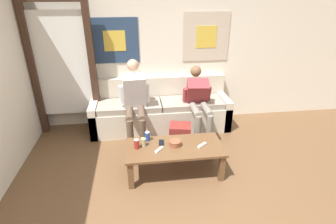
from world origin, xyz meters
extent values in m
plane|color=brown|center=(0.00, 0.00, 0.00)|extent=(18.00, 18.00, 0.00)
cube|color=silver|center=(0.00, 2.43, 1.27)|extent=(10.00, 0.05, 2.55)
cube|color=navy|center=(-0.79, 2.40, 1.46)|extent=(0.77, 0.01, 0.72)
cube|color=gold|center=(-0.79, 2.39, 1.46)|extent=(0.35, 0.01, 0.32)
cube|color=beige|center=(0.72, 2.40, 1.49)|extent=(0.79, 0.01, 0.80)
cube|color=gold|center=(0.72, 2.39, 1.49)|extent=(0.35, 0.01, 0.36)
cube|color=#382319|center=(-2.06, 2.21, 1.02)|extent=(0.10, 0.10, 2.05)
cube|color=#382319|center=(-1.16, 2.21, 1.02)|extent=(0.10, 0.10, 2.05)
cube|color=silver|center=(-1.61, 2.23, 1.13)|extent=(0.82, 0.02, 1.64)
cube|color=beige|center=(-0.09, 2.34, 0.42)|extent=(2.32, 0.13, 0.85)
cube|color=beige|center=(-0.09, 2.01, 0.21)|extent=(2.32, 0.54, 0.42)
cube|color=beige|center=(-1.20, 2.01, 0.27)|extent=(0.12, 0.54, 0.54)
cube|color=beige|center=(1.01, 2.01, 0.27)|extent=(0.12, 0.54, 0.54)
cube|color=gray|center=(-0.61, 2.01, 0.47)|extent=(1.02, 0.50, 0.10)
cube|color=gray|center=(0.43, 2.01, 0.47)|extent=(1.02, 0.50, 0.10)
cube|color=brown|center=(-0.05, 0.82, 0.38)|extent=(1.24, 0.58, 0.03)
cube|color=brown|center=(-0.61, 1.06, 0.18)|extent=(0.07, 0.07, 0.37)
cube|color=brown|center=(0.52, 1.06, 0.18)|extent=(0.07, 0.07, 0.37)
cube|color=brown|center=(-0.61, 0.59, 0.18)|extent=(0.07, 0.07, 0.37)
cube|color=brown|center=(0.52, 0.59, 0.18)|extent=(0.07, 0.07, 0.37)
cylinder|color=brown|center=(-0.61, 1.59, 0.52)|extent=(0.11, 0.41, 0.11)
cylinder|color=brown|center=(-0.61, 1.39, 0.27)|extent=(0.10, 0.10, 0.49)
cube|color=#232328|center=(-0.61, 1.32, 0.03)|extent=(0.11, 0.25, 0.05)
cylinder|color=brown|center=(-0.43, 1.59, 0.52)|extent=(0.11, 0.41, 0.11)
cylinder|color=brown|center=(-0.43, 1.39, 0.27)|extent=(0.10, 0.10, 0.49)
cube|color=#232328|center=(-0.43, 1.32, 0.03)|extent=(0.11, 0.25, 0.05)
cube|color=silver|center=(-0.52, 1.86, 0.78)|extent=(0.37, 0.37, 0.57)
sphere|color=tan|center=(-0.52, 1.95, 1.17)|extent=(0.18, 0.18, 0.18)
cylinder|color=silver|center=(-0.72, 1.87, 0.74)|extent=(0.08, 0.11, 0.30)
cylinder|color=silver|center=(-0.33, 1.87, 0.74)|extent=(0.08, 0.11, 0.30)
cylinder|color=gray|center=(0.40, 1.60, 0.52)|extent=(0.11, 0.40, 0.11)
cylinder|color=gray|center=(0.40, 1.40, 0.27)|extent=(0.10, 0.10, 0.49)
cube|color=#232328|center=(0.40, 1.33, 0.03)|extent=(0.11, 0.25, 0.05)
cylinder|color=gray|center=(0.58, 1.60, 0.52)|extent=(0.11, 0.40, 0.11)
cylinder|color=gray|center=(0.58, 1.40, 0.27)|extent=(0.10, 0.10, 0.49)
cube|color=#232328|center=(0.58, 1.33, 0.03)|extent=(0.11, 0.25, 0.05)
cube|color=maroon|center=(0.49, 1.90, 0.70)|extent=(0.38, 0.43, 0.47)
sphere|color=brown|center=(0.49, 2.06, 1.00)|extent=(0.18, 0.18, 0.18)
cylinder|color=maroon|center=(0.29, 1.92, 0.66)|extent=(0.08, 0.13, 0.24)
cylinder|color=maroon|center=(0.68, 1.92, 0.66)|extent=(0.08, 0.13, 0.24)
cube|color=maroon|center=(0.13, 1.43, 0.19)|extent=(0.37, 0.33, 0.38)
cube|color=maroon|center=(0.11, 1.31, 0.10)|extent=(0.24, 0.14, 0.17)
cylinder|color=brown|center=(-0.04, 0.84, 0.43)|extent=(0.15, 0.15, 0.07)
torus|color=brown|center=(-0.04, 0.84, 0.46)|extent=(0.16, 0.16, 0.02)
cylinder|color=tan|center=(-0.44, 0.89, 0.45)|extent=(0.06, 0.06, 0.11)
cylinder|color=black|center=(-0.44, 0.89, 0.51)|extent=(0.00, 0.00, 0.01)
cylinder|color=#28479E|center=(-0.38, 1.01, 0.46)|extent=(0.07, 0.07, 0.12)
cylinder|color=silver|center=(-0.38, 1.01, 0.52)|extent=(0.06, 0.06, 0.00)
cylinder|color=maroon|center=(-0.52, 0.84, 0.46)|extent=(0.07, 0.07, 0.12)
cylinder|color=silver|center=(-0.52, 0.84, 0.52)|extent=(0.06, 0.06, 0.00)
cube|color=white|center=(0.30, 0.79, 0.41)|extent=(0.14, 0.11, 0.02)
cylinder|color=#333842|center=(0.33, 0.81, 0.42)|extent=(0.01, 0.01, 0.00)
cube|color=white|center=(-0.25, 0.75, 0.41)|extent=(0.12, 0.13, 0.02)
cylinder|color=#333842|center=(-0.23, 0.78, 0.42)|extent=(0.01, 0.01, 0.00)
cube|color=black|center=(-0.20, 0.93, 0.40)|extent=(0.08, 0.14, 0.01)
cube|color=black|center=(-0.20, 0.93, 0.41)|extent=(0.07, 0.13, 0.00)
camera|label=1|loc=(-0.50, -1.97, 2.21)|focal=28.00mm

